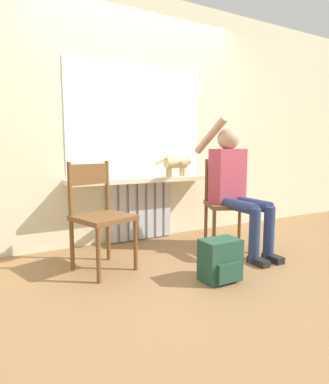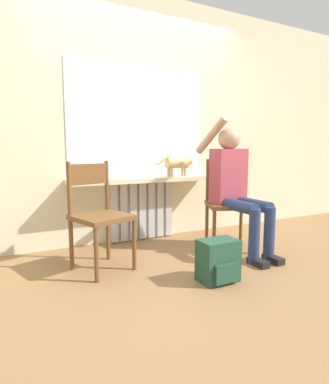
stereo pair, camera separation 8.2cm
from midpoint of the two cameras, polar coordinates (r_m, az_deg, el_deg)
ground_plane at (r=2.76m, az=5.03°, el=-14.05°), size 12.00×12.00×0.00m
wall_with_window at (r=3.67m, az=-5.72°, el=12.71°), size 7.00×0.06×2.70m
radiator at (r=3.65m, az=-5.04°, el=-3.28°), size 0.78×0.08×0.67m
windowsill at (r=3.50m, az=-4.42°, el=2.22°), size 1.65×0.30×0.05m
window_glass at (r=3.64m, az=-5.49°, el=12.32°), size 1.59×0.01×1.21m
chair_left at (r=2.75m, az=-12.22°, el=-3.84°), size 0.54×0.54×0.92m
chair_right at (r=3.39m, az=10.37°, el=-1.70°), size 0.56×0.56×0.92m
person at (r=3.25m, az=11.64°, el=1.76°), size 0.36×1.04×1.35m
cat at (r=3.62m, az=1.63°, el=5.16°), size 0.47×0.13×0.24m
backpack at (r=2.57m, az=9.00°, el=-11.93°), size 0.30×0.23×0.33m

